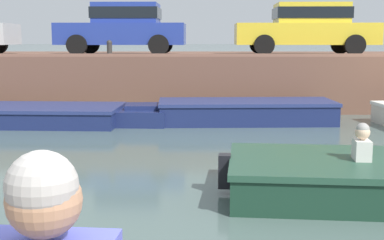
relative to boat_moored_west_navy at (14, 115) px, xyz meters
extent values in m
plane|color=#4C605B|center=(4.57, -4.72, -0.22)|extent=(400.00, 400.00, 0.00)
cube|color=brown|center=(4.57, 4.59, 0.56)|extent=(60.00, 6.00, 1.57)
cube|color=brown|center=(4.57, 1.71, 1.39)|extent=(60.00, 0.24, 0.08)
cube|color=navy|center=(-0.28, 0.01, -0.04)|extent=(5.83, 2.15, 0.37)
cube|color=navy|center=(3.16, -0.17, -0.04)|extent=(1.20, 1.08, 0.37)
cube|color=navy|center=(-0.28, 0.01, 0.19)|extent=(5.90, 2.21, 0.08)
cube|color=navy|center=(5.68, 0.20, 0.01)|extent=(4.26, 1.66, 0.47)
cube|color=navy|center=(3.15, 0.13, 0.01)|extent=(0.87, 0.87, 0.47)
cube|color=navy|center=(5.68, 0.20, 0.29)|extent=(4.32, 1.72, 0.08)
cube|color=brown|center=(6.00, 0.21, 0.19)|extent=(0.28, 1.38, 0.06)
cube|color=black|center=(4.78, -5.90, 0.09)|extent=(0.18, 0.22, 0.45)
cube|color=silver|center=(6.53, -6.07, 0.32)|extent=(0.23, 0.34, 0.44)
sphere|color=beige|center=(6.53, -6.07, 0.64)|extent=(0.19, 0.19, 0.19)
sphere|color=gray|center=(6.53, -6.07, 0.68)|extent=(0.17, 0.17, 0.17)
cube|color=#233893|center=(2.21, 3.72, 1.97)|extent=(3.88, 1.85, 0.64)
cube|color=#233893|center=(2.36, 3.72, 2.59)|extent=(1.96, 1.59, 0.60)
cube|color=black|center=(2.36, 3.72, 2.59)|extent=(2.04, 1.63, 0.33)
cylinder|color=black|center=(1.00, 2.85, 1.65)|extent=(0.60, 0.19, 0.60)
cylinder|color=black|center=(1.04, 4.65, 1.65)|extent=(0.60, 0.19, 0.60)
cylinder|color=black|center=(3.38, 2.80, 1.65)|extent=(0.60, 0.19, 0.60)
cylinder|color=black|center=(3.42, 4.59, 1.65)|extent=(0.60, 0.19, 0.60)
cube|color=yellow|center=(7.79, 3.72, 1.97)|extent=(4.28, 1.88, 0.64)
cube|color=yellow|center=(7.96, 3.72, 2.59)|extent=(2.17, 1.60, 0.60)
cube|color=black|center=(7.96, 3.72, 2.59)|extent=(2.25, 1.64, 0.33)
cylinder|color=black|center=(6.45, 2.89, 1.65)|extent=(0.61, 0.20, 0.60)
cylinder|color=black|center=(6.52, 4.66, 1.65)|extent=(0.61, 0.20, 0.60)
cylinder|color=black|center=(9.07, 2.79, 1.65)|extent=(0.61, 0.20, 0.60)
cylinder|color=black|center=(9.13, 4.56, 1.65)|extent=(0.61, 0.20, 0.60)
cylinder|color=#2D2B28|center=(2.10, 1.84, 1.52)|extent=(0.14, 0.14, 0.35)
sphere|color=#2D2B28|center=(2.10, 1.84, 1.72)|extent=(0.15, 0.15, 0.15)
sphere|color=#A37556|center=(3.96, -11.47, 1.42)|extent=(0.20, 0.20, 0.20)
sphere|color=gray|center=(3.96, -11.48, 1.46)|extent=(0.19, 0.19, 0.19)
camera|label=1|loc=(4.35, -12.81, 1.83)|focal=50.00mm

